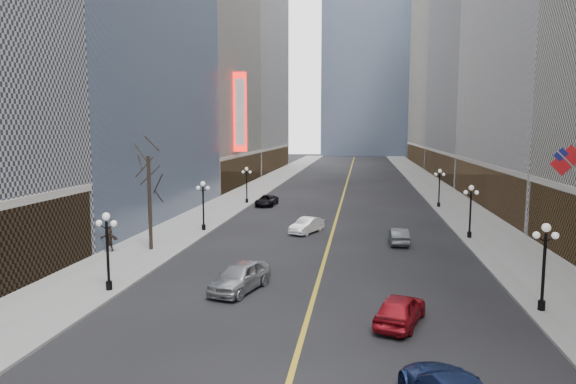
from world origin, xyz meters
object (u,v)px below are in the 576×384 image
(streetlamp_east_1, at_px, (544,258))
(streetlamp_west_2, at_px, (203,200))
(streetlamp_east_3, at_px, (439,184))
(car_nb_near, at_px, (240,277))
(car_sb_mid, at_px, (400,309))
(streetlamp_west_1, at_px, (107,243))
(car_nb_far, at_px, (267,200))
(car_nb_mid, at_px, (307,225))
(streetlamp_east_2, at_px, (471,206))
(car_sb_far, at_px, (399,236))
(streetlamp_west_3, at_px, (247,181))

(streetlamp_east_1, bearing_deg, streetlamp_west_2, 142.67)
(streetlamp_east_3, xyz_separation_m, car_nb_near, (-16.17, -34.64, -2.06))
(car_sb_mid, bearing_deg, streetlamp_west_1, 8.89)
(streetlamp_east_3, distance_m, car_nb_far, 20.96)
(car_nb_mid, distance_m, car_sb_mid, 22.38)
(car_nb_near, bearing_deg, car_nb_mid, 99.23)
(car_nb_far, xyz_separation_m, car_sb_mid, (13.50, -37.32, 0.09))
(streetlamp_east_2, distance_m, car_sb_mid, 21.99)
(streetlamp_east_1, height_order, streetlamp_east_3, same)
(streetlamp_west_2, bearing_deg, streetlamp_east_3, 37.33)
(car_nb_far, bearing_deg, streetlamp_east_1, -56.29)
(streetlamp_west_1, height_order, car_sb_far, streetlamp_west_1)
(streetlamp_east_2, relative_size, car_nb_near, 0.91)
(streetlamp_east_3, xyz_separation_m, car_sb_mid, (-7.30, -38.64, -2.15))
(car_sb_mid, bearing_deg, streetlamp_west_3, -49.04)
(streetlamp_east_3, relative_size, car_sb_mid, 1.02)
(car_nb_far, relative_size, car_sb_mid, 1.07)
(streetlamp_east_2, xyz_separation_m, streetlamp_west_2, (-23.60, 0.00, 0.00))
(streetlamp_east_3, bearing_deg, streetlamp_west_2, -142.67)
(streetlamp_west_2, xyz_separation_m, car_nb_near, (7.43, -16.64, -2.06))
(streetlamp_west_2, distance_m, car_sb_mid, 26.39)
(streetlamp_east_2, bearing_deg, car_nb_far, 141.26)
(streetlamp_west_2, distance_m, car_nb_mid, 9.77)
(streetlamp_west_1, distance_m, car_nb_mid, 21.07)
(streetlamp_east_3, relative_size, car_nb_mid, 1.07)
(streetlamp_west_2, distance_m, car_nb_far, 17.07)
(streetlamp_west_1, distance_m, streetlamp_west_3, 36.00)
(streetlamp_east_2, relative_size, streetlamp_east_3, 1.00)
(streetlamp_east_3, distance_m, car_nb_near, 38.29)
(streetlamp_east_2, bearing_deg, car_sb_mid, -109.47)
(streetlamp_east_2, bearing_deg, streetlamp_west_2, 180.00)
(streetlamp_west_1, relative_size, car_sb_far, 1.11)
(car_nb_far, bearing_deg, car_sb_far, -50.09)
(car_nb_far, xyz_separation_m, car_sb_far, (14.67, -19.36, 0.01))
(streetlamp_west_3, xyz_separation_m, car_sb_mid, (16.30, -38.64, -2.15))
(car_nb_far, bearing_deg, car_nb_near, -79.33)
(car_nb_far, relative_size, car_sb_far, 1.17)
(streetlamp_east_1, relative_size, car_nb_mid, 1.07)
(car_nb_mid, bearing_deg, streetlamp_east_1, -29.82)
(car_nb_near, height_order, car_nb_far, car_nb_near)
(streetlamp_east_1, xyz_separation_m, streetlamp_west_1, (-23.60, 0.00, 0.00))
(streetlamp_west_1, bearing_deg, car_nb_mid, 63.06)
(car_nb_far, distance_m, car_sb_far, 24.29)
(streetlamp_west_3, xyz_separation_m, car_sb_far, (17.47, -20.67, -2.23))
(car_sb_far, bearing_deg, car_nb_near, 53.58)
(streetlamp_west_2, bearing_deg, streetlamp_east_1, -37.33)
(streetlamp_west_1, relative_size, car_nb_far, 0.95)
(car_sb_mid, bearing_deg, streetlamp_west_2, -33.61)
(streetlamp_east_3, height_order, car_sb_mid, streetlamp_east_3)
(car_sb_mid, bearing_deg, car_nb_near, -6.15)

